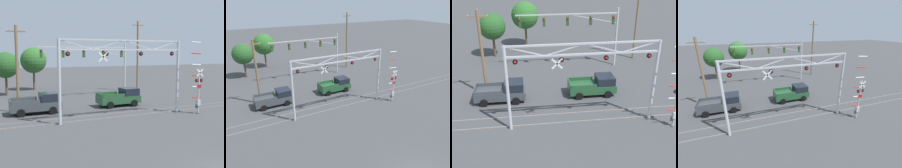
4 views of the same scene
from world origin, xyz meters
TOP-DOWN VIEW (x-y plane):
  - rail_track_near at (0.00, 13.60)m, footprint 80.00×0.08m
  - rail_track_far at (0.00, 15.04)m, footprint 80.00×0.08m
  - crossing_gantry at (-0.01, 13.32)m, footprint 11.96×0.29m
  - crossing_signal_mast at (7.27, 11.94)m, footprint 1.47×0.35m
  - traffic_signal_span at (2.95, 26.16)m, footprint 12.14×0.39m
  - pickup_truck_lead at (2.28, 18.56)m, footprint 4.63×2.31m
  - pickup_truck_following at (-6.68, 18.37)m, footprint 4.73×2.31m
  - utility_pole_left at (-8.40, 19.60)m, footprint 1.80×0.28m
  - utility_pole_right at (9.90, 28.26)m, footprint 1.80×0.28m
  - background_tree_beyond_span at (-4.27, 35.89)m, footprint 3.99×3.99m
  - background_tree_far_left_verge at (-8.65, 31.51)m, footprint 3.53×3.53m

SIDE VIEW (x-z plane):
  - rail_track_near at x=0.00m, z-range 0.00..0.10m
  - rail_track_far at x=0.00m, z-range 0.00..0.10m
  - pickup_truck_lead at x=2.28m, z-range -0.03..1.91m
  - pickup_truck_following at x=-6.68m, z-range -0.03..1.91m
  - crossing_signal_mast at x=7.27m, z-range -1.12..5.77m
  - background_tree_far_left_verge at x=-8.65m, z-range 1.18..7.11m
  - utility_pole_left at x=-8.40m, z-range 0.14..8.61m
  - background_tree_beyond_span at x=-4.27m, z-range 1.31..7.95m
  - crossing_gantry at x=-0.01m, z-range 1.19..8.18m
  - traffic_signal_span at x=2.95m, z-range 1.56..8.71m
  - utility_pole_right at x=9.90m, z-range 0.15..10.65m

